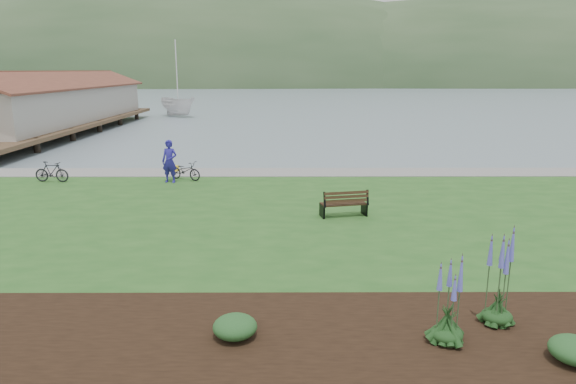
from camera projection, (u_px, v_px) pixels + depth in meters
name	position (u px, v px, depth m)	size (l,w,h in m)	color
ground	(275.00, 218.00, 19.40)	(600.00, 600.00, 0.00)	slate
lawn	(274.00, 229.00, 17.41)	(34.00, 20.00, 0.40)	#26571F
shoreline_path	(278.00, 172.00, 26.02)	(34.00, 2.20, 0.03)	gray
garden_bed	(422.00, 342.00, 9.79)	(24.00, 4.40, 0.04)	black
far_hillside	(340.00, 86.00, 184.87)	(580.00, 80.00, 38.00)	#324F2C
pier_pavilion	(56.00, 103.00, 45.47)	(8.00, 36.00, 5.40)	#4C3826
park_bench	(345.00, 203.00, 18.08)	(1.72, 0.98, 1.01)	black
person	(169.00, 158.00, 23.50)	(0.84, 0.58, 2.31)	#282094
bicycle_a	(185.00, 171.00, 24.22)	(1.70, 0.59, 0.89)	black
bicycle_b	(52.00, 172.00, 23.72)	(1.60, 0.46, 0.97)	black
sailboat	(179.00, 117.00, 61.73)	(10.79, 10.98, 28.44)	silver
pannier	(176.00, 169.00, 26.25)	(0.18, 0.29, 0.31)	yellow
echium_0	(449.00, 307.00, 9.60)	(0.62, 0.62, 1.80)	#143814
echium_1	(501.00, 278.00, 10.24)	(0.62, 0.62, 2.27)	#143814
shrub_0	(235.00, 327.00, 9.87)	(0.86, 0.86, 0.43)	#1E4C21
shrub_1	(575.00, 350.00, 9.04)	(0.88, 0.88, 0.44)	#1E4C21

